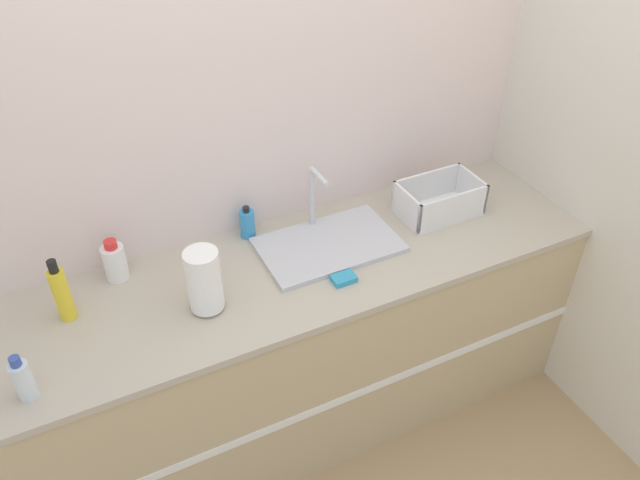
# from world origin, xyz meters

# --- Properties ---
(ground_plane) EXTENTS (12.00, 12.00, 0.00)m
(ground_plane) POSITION_xyz_m (0.00, 0.00, 0.00)
(ground_plane) COLOR tan
(wall_back) EXTENTS (4.77, 0.06, 2.60)m
(wall_back) POSITION_xyz_m (0.00, 0.68, 1.30)
(wall_back) COLOR silver
(wall_back) RESTS_ON ground_plane
(wall_right) EXTENTS (0.06, 2.65, 2.60)m
(wall_right) POSITION_xyz_m (1.21, 0.33, 1.30)
(wall_right) COLOR beige
(wall_right) RESTS_ON ground_plane
(counter_cabinet) EXTENTS (2.39, 0.68, 0.91)m
(counter_cabinet) POSITION_xyz_m (0.00, 0.33, 0.46)
(counter_cabinet) COLOR tan
(counter_cabinet) RESTS_ON ground_plane
(sink) EXTENTS (0.56, 0.35, 0.30)m
(sink) POSITION_xyz_m (0.13, 0.39, 0.93)
(sink) COLOR silver
(sink) RESTS_ON counter_cabinet
(paper_towel_roll) EXTENTS (0.12, 0.12, 0.25)m
(paper_towel_roll) POSITION_xyz_m (-0.42, 0.25, 1.04)
(paper_towel_roll) COLOR #4C4C51
(paper_towel_roll) RESTS_ON counter_cabinet
(dish_rack) EXTENTS (0.35, 0.21, 0.15)m
(dish_rack) POSITION_xyz_m (0.67, 0.39, 0.97)
(dish_rack) COLOR white
(dish_rack) RESTS_ON counter_cabinet
(bottle_clear) EXTENTS (0.06, 0.06, 0.17)m
(bottle_clear) POSITION_xyz_m (-1.04, 0.12, 0.98)
(bottle_clear) COLOR silver
(bottle_clear) RESTS_ON counter_cabinet
(bottle_white_spray) EXTENTS (0.09, 0.09, 0.17)m
(bottle_white_spray) POSITION_xyz_m (-0.67, 0.57, 0.99)
(bottle_white_spray) COLOR white
(bottle_white_spray) RESTS_ON counter_cabinet
(bottle_yellow) EXTENTS (0.06, 0.06, 0.25)m
(bottle_yellow) POSITION_xyz_m (-0.87, 0.43, 1.02)
(bottle_yellow) COLOR yellow
(bottle_yellow) RESTS_ON counter_cabinet
(soap_dispenser) EXTENTS (0.06, 0.06, 0.14)m
(soap_dispenser) POSITION_xyz_m (-0.13, 0.59, 0.97)
(soap_dispenser) COLOR #338CCC
(soap_dispenser) RESTS_ON counter_cabinet
(sponge) EXTENTS (0.09, 0.06, 0.02)m
(sponge) POSITION_xyz_m (0.09, 0.17, 0.92)
(sponge) COLOR #3399BF
(sponge) RESTS_ON counter_cabinet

